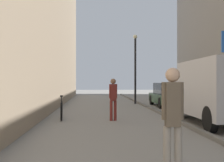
{
  "coord_description": "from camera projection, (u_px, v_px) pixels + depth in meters",
  "views": [
    {
      "loc": [
        -1.57,
        -1.43,
        1.53
      ],
      "look_at": [
        -0.73,
        11.76,
        1.56
      ],
      "focal_mm": 46.54,
      "sensor_mm": 36.0,
      "label": 1
    }
  ],
  "objects": [
    {
      "name": "ground_plane",
      "position": [
        127.0,
        114.0,
        13.5
      ],
      "size": [
        80.0,
        80.0,
        0.0
      ],
      "primitive_type": "plane",
      "color": "gray"
    },
    {
      "name": "kerb_strip",
      "position": [
        161.0,
        113.0,
        13.6
      ],
      "size": [
        0.16,
        40.0,
        0.12
      ],
      "primitive_type": "cube",
      "color": "#615F5B",
      "rests_on": "ground_plane"
    },
    {
      "name": "pedestrian_main_foreground",
      "position": [
        113.0,
        96.0,
        11.34
      ],
      "size": [
        0.32,
        0.22,
        1.65
      ],
      "rotation": [
        0.0,
        0.0,
        3.37
      ],
      "color": "maroon",
      "rests_on": "ground_plane"
    },
    {
      "name": "pedestrian_mid_block",
      "position": [
        173.0,
        114.0,
        4.58
      ],
      "size": [
        0.35,
        0.23,
        1.75
      ],
      "rotation": [
        0.0,
        0.0,
        -0.08
      ],
      "color": "gray",
      "rests_on": "ground_plane"
    },
    {
      "name": "delivery_van",
      "position": [
        215.0,
        90.0,
        10.56
      ],
      "size": [
        2.1,
        5.43,
        2.27
      ],
      "rotation": [
        0.0,
        0.0,
        -0.01
      ],
      "color": "#B7B7BC",
      "rests_on": "ground_plane"
    },
    {
      "name": "parked_car",
      "position": [
        169.0,
        95.0,
        17.84
      ],
      "size": [
        1.9,
        4.23,
        1.45
      ],
      "rotation": [
        0.0,
        0.0,
        -0.02
      ],
      "color": "#335138",
      "rests_on": "ground_plane"
    },
    {
      "name": "lamp_post",
      "position": [
        135.0,
        64.0,
        19.93
      ],
      "size": [
        0.28,
        0.28,
        4.76
      ],
      "color": "black",
      "rests_on": "ground_plane"
    },
    {
      "name": "bicycle_leaning",
      "position": [
        62.0,
        110.0,
        11.73
      ],
      "size": [
        0.22,
        1.77,
        0.98
      ],
      "rotation": [
        0.0,
        0.0,
        0.09
      ],
      "color": "black",
      "rests_on": "ground_plane"
    }
  ]
}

